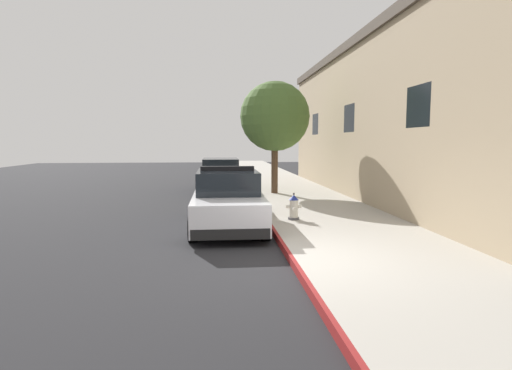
% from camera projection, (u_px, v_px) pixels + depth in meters
% --- Properties ---
extents(ground_plane, '(34.11, 60.00, 0.20)m').
position_uv_depth(ground_plane, '(154.00, 200.00, 17.43)').
color(ground_plane, '#232326').
extents(sidewalk_pavement, '(3.78, 60.00, 0.16)m').
position_uv_depth(sidewalk_pavement, '(294.00, 194.00, 17.97)').
color(sidewalk_pavement, '#ADA89E').
rests_on(sidewalk_pavement, ground).
extents(curb_painted_edge, '(0.08, 60.00, 0.16)m').
position_uv_depth(curb_painted_edge, '(250.00, 195.00, 17.79)').
color(curb_painted_edge, maroon).
rests_on(curb_painted_edge, ground).
extents(storefront_building, '(7.51, 20.48, 6.32)m').
position_uv_depth(storefront_building, '(436.00, 122.00, 16.73)').
color(storefront_building, tan).
rests_on(storefront_building, ground).
extents(police_cruiser, '(1.94, 4.84, 1.68)m').
position_uv_depth(police_cruiser, '(228.00, 200.00, 11.47)').
color(police_cruiser, white).
rests_on(police_cruiser, ground).
extents(parked_car_silver_ahead, '(1.94, 4.84, 1.56)m').
position_uv_depth(parked_car_silver_ahead, '(221.00, 176.00, 19.62)').
color(parked_car_silver_ahead, black).
rests_on(parked_car_silver_ahead, ground).
extents(fire_hydrant, '(0.44, 0.40, 0.76)m').
position_uv_depth(fire_hydrant, '(294.00, 207.00, 11.65)').
color(fire_hydrant, '#4C4C51').
rests_on(fire_hydrant, sidewalk_pavement).
extents(street_tree, '(2.93, 2.93, 4.72)m').
position_uv_depth(street_tree, '(275.00, 117.00, 17.44)').
color(street_tree, brown).
rests_on(street_tree, sidewalk_pavement).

